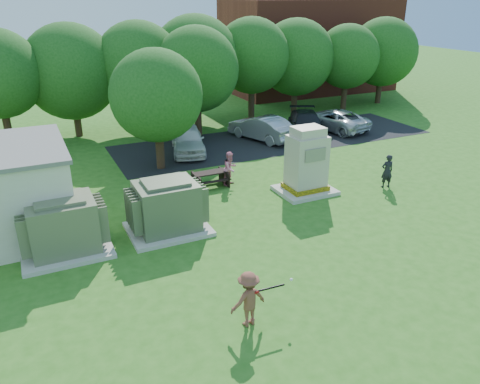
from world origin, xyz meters
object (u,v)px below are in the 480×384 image
transformer_left (63,227)px  car_dark (306,124)px  person_by_generator (387,171)px  person_at_picnic (230,168)px  batter (248,299)px  car_silver_b (334,119)px  picnic_table (210,177)px  car_silver_a (262,128)px  generator_cabinet (306,164)px  car_white (188,139)px  transformer_right (167,208)px

transformer_left → car_dark: bearing=30.0°
person_by_generator → person_at_picnic: 7.30m
batter → car_silver_b: bearing=-138.2°
picnic_table → person_by_generator: person_by_generator is taller
transformer_left → picnic_table: transformer_left is taller
batter → car_silver_a: 17.85m
picnic_table → transformer_left: bearing=-152.6°
generator_cabinet → car_silver_a: (2.16, 8.36, -0.59)m
generator_cabinet → person_by_generator: (3.74, -1.12, -0.54)m
generator_cabinet → picnic_table: size_ratio=1.87×
picnic_table → car_white: size_ratio=0.37×
person_by_generator → car_silver_b: size_ratio=0.32×
car_dark → car_silver_a: bearing=-159.2°
transformer_left → picnic_table: size_ratio=1.84×
transformer_right → person_by_generator: 10.56m
batter → person_at_picnic: batter is taller
transformer_right → person_at_picnic: (4.11, 3.32, -0.16)m
transformer_left → generator_cabinet: (10.52, 1.01, 0.37)m
generator_cabinet → car_silver_b: (7.63, 8.35, -0.65)m
person_at_picnic → car_dark: bearing=9.4°
generator_cabinet → car_dark: size_ratio=0.62×
batter → car_dark: 19.40m
picnic_table → car_silver_b: 12.66m
person_by_generator → car_silver_a: person_by_generator is taller
car_white → person_at_picnic: bearing=-73.1°
transformer_right → batter: 6.25m
person_at_picnic → car_silver_a: bearing=24.5°
transformer_right → picnic_table: size_ratio=1.84×
person_by_generator → person_at_picnic: bearing=-16.8°
car_white → transformer_left: bearing=-115.2°
transformer_left → car_white: size_ratio=0.68×
transformer_left → car_white: (7.68, 8.92, -0.22)m
transformer_left → car_silver_a: bearing=36.4°
batter → car_white: size_ratio=0.37×
car_white → car_dark: size_ratio=0.90×
transformer_right → car_silver_b: 17.21m
transformer_left → batter: transformer_left is taller
batter → generator_cabinet: bearing=-137.9°
batter → car_silver_a: (8.66, 15.61, -0.06)m
car_silver_b → picnic_table: bearing=15.8°
transformer_right → car_silver_a: transformer_right is taller
person_by_generator → transformer_right: bearing=10.6°
car_white → car_silver_b: 10.48m
car_white → car_silver_a: bearing=20.6°
person_at_picnic → car_dark: 9.91m
batter → car_white: 15.60m
generator_cabinet → person_by_generator: bearing=-16.7°
batter → car_white: batter is taller
transformer_right → car_silver_b: size_ratio=0.60×
car_silver_a → car_silver_b: size_ratio=0.92×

